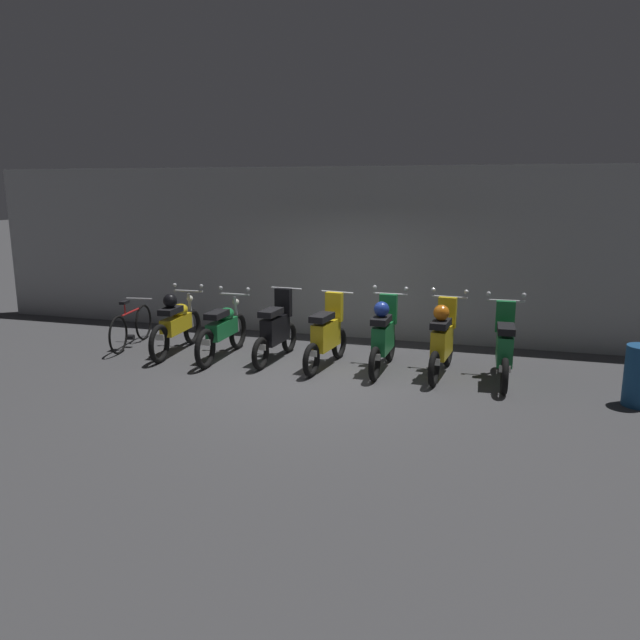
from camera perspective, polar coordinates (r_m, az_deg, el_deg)
The scene contains 10 objects.
ground_plane at distance 9.43m, azimuth -0.56°, elevation -5.45°, with size 80.00×80.00×0.00m, color #424244.
back_wall at distance 11.86m, azimuth 3.59°, elevation 6.19°, with size 16.00×0.30×3.24m, color #9EA0A3.
motorbike_slot_0 at distance 11.05m, azimuth -13.15°, elevation -0.30°, with size 0.59×1.95×1.15m.
motorbike_slot_1 at distance 10.58m, azimuth -8.99°, elevation -0.88°, with size 0.59×1.95×1.15m.
motorbike_slot_2 at distance 10.33m, azimuth -4.07°, elevation -0.89°, with size 0.56×1.68×1.18m.
motorbike_slot_3 at distance 9.93m, azimuth 0.64°, elevation -1.40°, with size 0.56×1.68×1.18m.
motorbike_slot_4 at distance 9.77m, azimuth 5.90°, elevation -1.42°, with size 0.59×1.68×1.29m.
motorbike_slot_5 at distance 9.64m, azimuth 11.27°, elevation -1.78°, with size 0.59×1.68×1.29m.
motorbike_slot_6 at distance 9.56m, azimuth 16.69°, elevation -2.45°, with size 0.59×1.68×1.29m.
bicycle at distance 11.73m, azimuth -17.08°, elevation -0.64°, with size 0.50×1.72×0.89m.
Camera 1 is at (2.65, -8.59, 2.86)m, focal length 34.56 mm.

